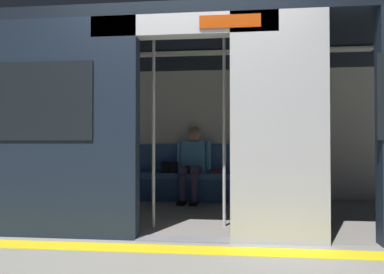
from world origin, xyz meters
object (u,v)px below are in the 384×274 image
at_px(bench_seat, 201,179).
at_px(grab_pole_door, 154,130).
at_px(train_car, 191,99).
at_px(book, 216,172).
at_px(grab_pole_far, 224,130).
at_px(handbag, 170,167).
at_px(person_seated, 193,159).

relative_size(bench_seat, grab_pole_door, 1.39).
distance_m(train_car, book, 1.53).
distance_m(book, grab_pole_far, 1.82).
height_order(handbag, book, handbag).
relative_size(person_seated, grab_pole_far, 0.55).
relative_size(handbag, grab_pole_far, 0.12).
bearing_deg(grab_pole_far, handbag, -62.23).
bearing_deg(grab_pole_door, book, -108.46).
bearing_deg(grab_pole_far, bench_seat, -76.94).
height_order(person_seated, handbag, person_seated).
bearing_deg(train_car, handbag, -66.92).
height_order(book, grab_pole_far, grab_pole_far).
xyz_separation_m(grab_pole_door, grab_pole_far, (-0.76, -0.12, 0.00)).
height_order(train_car, person_seated, train_car).
bearing_deg(train_car, grab_pole_far, 124.90).
xyz_separation_m(book, grab_pole_far, (-0.15, 1.71, 0.60)).
distance_m(book, grab_pole_door, 2.02).
distance_m(person_seated, handbag, 0.42).
xyz_separation_m(bench_seat, handbag, (0.50, -0.04, 0.19)).
xyz_separation_m(bench_seat, grab_pole_far, (-0.38, 1.65, 0.72)).
xyz_separation_m(person_seated, book, (-0.35, -0.12, -0.21)).
bearing_deg(handbag, book, -177.55).
bearing_deg(train_car, grab_pole_door, 65.97).
distance_m(bench_seat, grab_pole_door, 1.94).
xyz_separation_m(book, grab_pole_door, (0.61, 1.83, 0.60)).
distance_m(handbag, book, 0.74).
height_order(person_seated, book, person_seated).
bearing_deg(grab_pole_far, person_seated, -72.53).
bearing_deg(book, train_car, 68.30).
xyz_separation_m(train_car, bench_seat, (-0.05, -1.02, -1.14)).
bearing_deg(person_seated, bench_seat, -156.42).
bearing_deg(grab_pole_door, bench_seat, -102.21).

